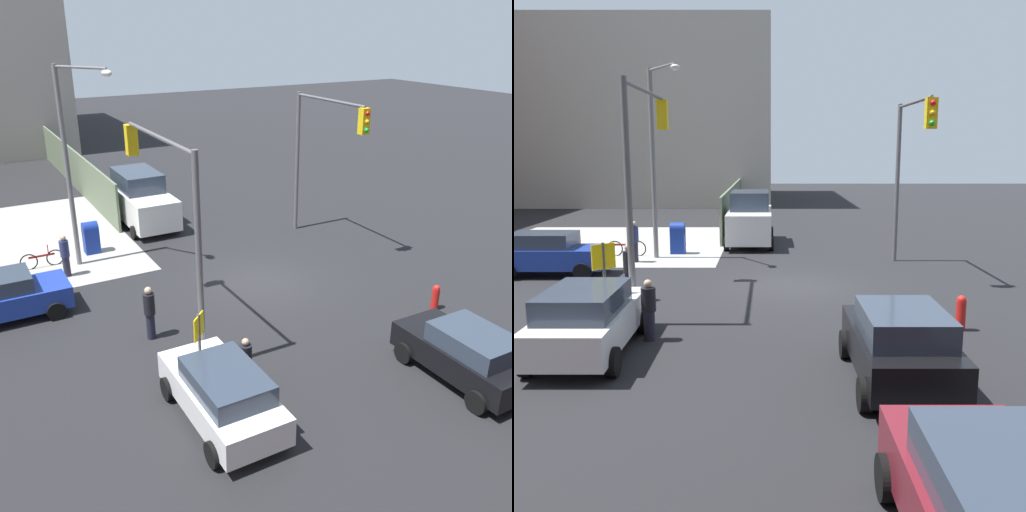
{
  "view_description": "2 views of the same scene",
  "coord_description": "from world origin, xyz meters",
  "views": [
    {
      "loc": [
        -17.54,
        10.04,
        9.51
      ],
      "look_at": [
        -0.53,
        0.53,
        1.38
      ],
      "focal_mm": 40.0,
      "sensor_mm": 36.0,
      "label": 1
    },
    {
      "loc": [
        -19.38,
        0.8,
        4.69
      ],
      "look_at": [
        -1.32,
        0.8,
        1.3
      ],
      "focal_mm": 40.0,
      "sensor_mm": 36.0,
      "label": 2
    }
  ],
  "objects": [
    {
      "name": "fire_hydrant",
      "position": [
        -5.0,
        -4.2,
        0.49
      ],
      "size": [
        0.26,
        0.26,
        0.94
      ],
      "color": "red",
      "rests_on": "ground"
    },
    {
      "name": "pedestrian_waiting",
      "position": [
        -2.0,
        5.2,
        0.95
      ],
      "size": [
        0.36,
        0.36,
        1.82
      ],
      "rotation": [
        0.0,
        0.0,
        1.02
      ],
      "color": "black",
      "rests_on": "ground"
    },
    {
      "name": "sedan_black",
      "position": [
        -8.44,
        -1.81,
        0.84
      ],
      "size": [
        3.98,
        2.02,
        1.62
      ],
      "color": "black",
      "rests_on": "ground"
    },
    {
      "name": "construction_fence",
      "position": [
        17.73,
        3.2,
        1.2
      ],
      "size": [
        19.46,
        0.12,
        2.4
      ],
      "primitive_type": "cube",
      "color": "#607056",
      "rests_on": "ground"
    },
    {
      "name": "sedan_white",
      "position": [
        -6.77,
        4.98,
        0.84
      ],
      "size": [
        4.22,
        2.02,
        1.62
      ],
      "color": "white",
      "rests_on": "ground"
    },
    {
      "name": "warning_sign_two_way",
      "position": [
        -5.4,
        4.97,
        1.64
      ],
      "size": [
        0.48,
        0.48,
        2.4
      ],
      "color": "#4C4C4C",
      "rests_on": "ground"
    },
    {
      "name": "ground_plane",
      "position": [
        0.0,
        0.0,
        0.0
      ],
      "size": [
        120.0,
        120.0,
        0.0
      ],
      "primitive_type": "plane",
      "color": "black"
    },
    {
      "name": "mailbox_blue",
      "position": [
        6.2,
        5.0,
        0.76
      ],
      "size": [
        0.56,
        0.64,
        1.43
      ],
      "color": "navy",
      "rests_on": "ground"
    },
    {
      "name": "pedestrian_crossing",
      "position": [
        4.2,
        6.5,
        0.91
      ],
      "size": [
        0.36,
        0.36,
        1.74
      ],
      "rotation": [
        0.0,
        0.0,
        3.61
      ],
      "color": "navy",
      "rests_on": "ground"
    },
    {
      "name": "street_lamp_corner",
      "position": [
        4.9,
        5.59,
        4.7
      ],
      "size": [
        2.34,
        1.66,
        8.0
      ],
      "color": "slate",
      "rests_on": "ground"
    },
    {
      "name": "traffic_signal_nw_corner",
      "position": [
        -2.37,
        4.5,
        4.64
      ],
      "size": [
        5.58,
        0.36,
        6.5
      ],
      "color": "#59595B",
      "rests_on": "ground"
    },
    {
      "name": "traffic_signal_se_corner",
      "position": [
        2.63,
        -4.5,
        4.6
      ],
      "size": [
        4.97,
        0.36,
        6.5
      ],
      "color": "#59595B",
      "rests_on": "ground"
    },
    {
      "name": "van_white_delivery",
      "position": [
        8.86,
        1.8,
        1.28
      ],
      "size": [
        5.4,
        2.32,
        2.62
      ],
      "color": "white",
      "rests_on": "ground"
    },
    {
      "name": "bicycle_leaning_on_fence",
      "position": [
        5.6,
        7.2,
        0.35
      ],
      "size": [
        0.05,
        1.75,
        0.97
      ],
      "color": "black",
      "rests_on": "ground"
    },
    {
      "name": "coupe_blue",
      "position": [
        1.65,
        9.04,
        0.84
      ],
      "size": [
        2.02,
        4.0,
        1.62
      ],
      "color": "#1E389E",
      "rests_on": "ground"
    },
    {
      "name": "pedestrian_walking_north",
      "position": [
        -5.8,
        3.8,
        0.8
      ],
      "size": [
        0.36,
        0.36,
        1.55
      ],
      "rotation": [
        0.0,
        0.0,
        5.77
      ],
      "color": "black",
      "rests_on": "ground"
    }
  ]
}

